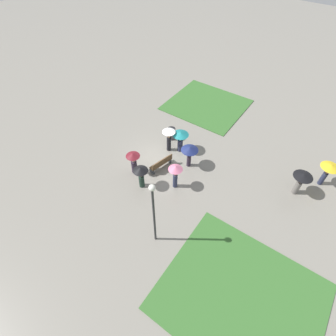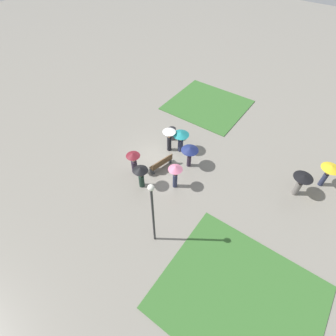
{
  "view_description": "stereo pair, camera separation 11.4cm",
  "coord_description": "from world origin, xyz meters",
  "px_view_note": "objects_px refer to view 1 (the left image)",
  "views": [
    {
      "loc": [
        10.73,
        8.24,
        13.66
      ],
      "look_at": [
        1.19,
        1.51,
        0.96
      ],
      "focal_mm": 28.0,
      "sensor_mm": 36.0,
      "label": 1
    },
    {
      "loc": [
        10.67,
        8.33,
        13.66
      ],
      "look_at": [
        1.19,
        1.51,
        0.96
      ],
      "focal_mm": 28.0,
      "sensor_mm": 36.0,
      "label": 2
    }
  ],
  "objects_px": {
    "crowd_person_pink": "(175,172)",
    "crowd_person_maroon": "(133,160)",
    "crowd_person_white": "(169,135)",
    "lamp_post": "(153,208)",
    "crowd_person_navy": "(190,151)",
    "lone_walker_far_path": "(329,170)",
    "trash_bin": "(171,133)",
    "lone_walker_mid_plaza": "(301,180)",
    "park_bench": "(161,163)",
    "crowd_person_black": "(141,173)",
    "crowd_person_teal": "(180,138)"
  },
  "relations": [
    {
      "from": "lone_walker_far_path",
      "to": "lone_walker_mid_plaza",
      "type": "distance_m",
      "value": 2.1
    },
    {
      "from": "lone_walker_far_path",
      "to": "crowd_person_teal",
      "type": "bearing_deg",
      "value": 110.88
    },
    {
      "from": "crowd_person_teal",
      "to": "crowd_person_pink",
      "type": "distance_m",
      "value": 3.5
    },
    {
      "from": "lone_walker_mid_plaza",
      "to": "lamp_post",
      "type": "bearing_deg",
      "value": 133.83
    },
    {
      "from": "lamp_post",
      "to": "crowd_person_navy",
      "type": "relative_size",
      "value": 2.73
    },
    {
      "from": "crowd_person_maroon",
      "to": "crowd_person_white",
      "type": "bearing_deg",
      "value": -12.66
    },
    {
      "from": "lamp_post",
      "to": "crowd_person_pink",
      "type": "relative_size",
      "value": 2.49
    },
    {
      "from": "park_bench",
      "to": "crowd_person_teal",
      "type": "height_order",
      "value": "crowd_person_teal"
    },
    {
      "from": "crowd_person_teal",
      "to": "crowd_person_pink",
      "type": "relative_size",
      "value": 0.89
    },
    {
      "from": "crowd_person_teal",
      "to": "crowd_person_navy",
      "type": "bearing_deg",
      "value": 83.83
    },
    {
      "from": "crowd_person_teal",
      "to": "crowd_person_maroon",
      "type": "height_order",
      "value": "crowd_person_maroon"
    },
    {
      "from": "trash_bin",
      "to": "lone_walker_mid_plaza",
      "type": "xyz_separation_m",
      "value": [
        -0.2,
        9.6,
        0.8
      ]
    },
    {
      "from": "lone_walker_far_path",
      "to": "lone_walker_mid_plaza",
      "type": "bearing_deg",
      "value": 151.06
    },
    {
      "from": "park_bench",
      "to": "crowd_person_navy",
      "type": "relative_size",
      "value": 1.04
    },
    {
      "from": "crowd_person_maroon",
      "to": "lone_walker_mid_plaza",
      "type": "distance_m",
      "value": 10.7
    },
    {
      "from": "park_bench",
      "to": "lone_walker_mid_plaza",
      "type": "height_order",
      "value": "lone_walker_mid_plaza"
    },
    {
      "from": "crowd_person_white",
      "to": "lone_walker_far_path",
      "type": "xyz_separation_m",
      "value": [
        -3.14,
        10.17,
        -0.03
      ]
    },
    {
      "from": "trash_bin",
      "to": "crowd_person_maroon",
      "type": "relative_size",
      "value": 0.54
    },
    {
      "from": "crowd_person_white",
      "to": "lone_walker_far_path",
      "type": "distance_m",
      "value": 10.65
    },
    {
      "from": "crowd_person_pink",
      "to": "crowd_person_white",
      "type": "bearing_deg",
      "value": 1.58
    },
    {
      "from": "lone_walker_mid_plaza",
      "to": "park_bench",
      "type": "bearing_deg",
      "value": 99.48
    },
    {
      "from": "crowd_person_teal",
      "to": "crowd_person_maroon",
      "type": "relative_size",
      "value": 0.98
    },
    {
      "from": "crowd_person_navy",
      "to": "crowd_person_teal",
      "type": "bearing_deg",
      "value": 36.97
    },
    {
      "from": "crowd_person_black",
      "to": "lone_walker_far_path",
      "type": "relative_size",
      "value": 0.99
    },
    {
      "from": "crowd_person_pink",
      "to": "crowd_person_navy",
      "type": "height_order",
      "value": "crowd_person_pink"
    },
    {
      "from": "lone_walker_mid_plaza",
      "to": "crowd_person_pink",
      "type": "bearing_deg",
      "value": 109.68
    },
    {
      "from": "crowd_person_navy",
      "to": "lone_walker_far_path",
      "type": "bearing_deg",
      "value": -83.79
    },
    {
      "from": "crowd_person_pink",
      "to": "crowd_person_maroon",
      "type": "relative_size",
      "value": 1.1
    },
    {
      "from": "trash_bin",
      "to": "lone_walker_mid_plaza",
      "type": "relative_size",
      "value": 0.54
    },
    {
      "from": "crowd_person_teal",
      "to": "lone_walker_mid_plaza",
      "type": "height_order",
      "value": "lone_walker_mid_plaza"
    },
    {
      "from": "park_bench",
      "to": "crowd_person_white",
      "type": "height_order",
      "value": "crowd_person_white"
    },
    {
      "from": "crowd_person_white",
      "to": "lamp_post",
      "type": "bearing_deg",
      "value": 114.86
    },
    {
      "from": "park_bench",
      "to": "lamp_post",
      "type": "height_order",
      "value": "lamp_post"
    },
    {
      "from": "park_bench",
      "to": "crowd_person_black",
      "type": "height_order",
      "value": "crowd_person_black"
    },
    {
      "from": "trash_bin",
      "to": "lone_walker_far_path",
      "type": "bearing_deg",
      "value": 100.24
    },
    {
      "from": "crowd_person_teal",
      "to": "crowd_person_black",
      "type": "bearing_deg",
      "value": 26.71
    },
    {
      "from": "crowd_person_teal",
      "to": "crowd_person_white",
      "type": "xyz_separation_m",
      "value": [
        0.44,
        -0.71,
        0.16
      ]
    },
    {
      "from": "crowd_person_pink",
      "to": "crowd_person_maroon",
      "type": "height_order",
      "value": "crowd_person_pink"
    },
    {
      "from": "park_bench",
      "to": "lone_walker_far_path",
      "type": "distance_m",
      "value": 10.78
    },
    {
      "from": "crowd_person_navy",
      "to": "lone_walker_far_path",
      "type": "height_order",
      "value": "lone_walker_far_path"
    },
    {
      "from": "crowd_person_pink",
      "to": "crowd_person_black",
      "type": "xyz_separation_m",
      "value": [
        1.24,
        -1.8,
        -0.16
      ]
    },
    {
      "from": "lamp_post",
      "to": "lone_walker_mid_plaza",
      "type": "relative_size",
      "value": 2.73
    },
    {
      "from": "park_bench",
      "to": "lamp_post",
      "type": "relative_size",
      "value": 0.38
    },
    {
      "from": "crowd_person_teal",
      "to": "crowd_person_maroon",
      "type": "distance_m",
      "value": 3.87
    },
    {
      "from": "crowd_person_navy",
      "to": "lone_walker_mid_plaza",
      "type": "bearing_deg",
      "value": -92.63
    },
    {
      "from": "lone_walker_mid_plaza",
      "to": "crowd_person_maroon",
      "type": "bearing_deg",
      "value": 103.73
    },
    {
      "from": "trash_bin",
      "to": "crowd_person_pink",
      "type": "height_order",
      "value": "crowd_person_pink"
    },
    {
      "from": "crowd_person_maroon",
      "to": "crowd_person_teal",
      "type": "bearing_deg",
      "value": -21.64
    },
    {
      "from": "park_bench",
      "to": "lone_walker_far_path",
      "type": "height_order",
      "value": "lone_walker_far_path"
    },
    {
      "from": "trash_bin",
      "to": "crowd_person_black",
      "type": "distance_m",
      "value": 5.27
    }
  ]
}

